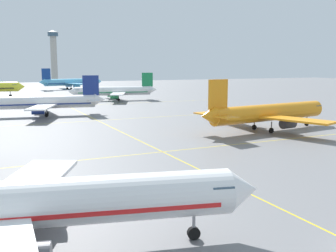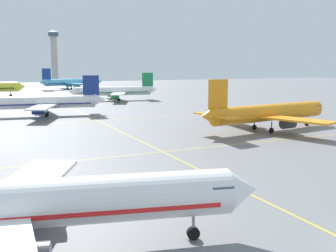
{
  "view_description": "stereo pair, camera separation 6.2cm",
  "coord_description": "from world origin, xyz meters",
  "px_view_note": "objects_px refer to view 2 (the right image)",
  "views": [
    {
      "loc": [
        -23.63,
        -17.14,
        12.87
      ],
      "look_at": [
        2.86,
        39.43,
        3.17
      ],
      "focal_mm": 41.76,
      "sensor_mm": 36.0,
      "label": 1
    },
    {
      "loc": [
        -23.58,
        -17.17,
        12.87
      ],
      "look_at": [
        2.86,
        39.43,
        3.17
      ],
      "focal_mm": 41.76,
      "sensor_mm": 36.0,
      "label": 2
    }
  ],
  "objects_px": {
    "airliner_far_left_stand": "(115,91)",
    "airliner_distant_taxiway": "(72,82)",
    "control_tower": "(54,52)",
    "airliner_second_row": "(268,113)",
    "airliner_third_row": "(41,102)",
    "airliner_front_gate": "(23,205)"
  },
  "relations": [
    {
      "from": "airliner_second_row",
      "to": "airliner_third_row",
      "type": "relative_size",
      "value": 1.01
    },
    {
      "from": "airliner_distant_taxiway",
      "to": "airliner_third_row",
      "type": "bearing_deg",
      "value": -105.08
    },
    {
      "from": "airliner_front_gate",
      "to": "control_tower",
      "type": "distance_m",
      "value": 316.0
    },
    {
      "from": "airliner_second_row",
      "to": "airliner_third_row",
      "type": "distance_m",
      "value": 56.98
    },
    {
      "from": "airliner_front_gate",
      "to": "airliner_far_left_stand",
      "type": "bearing_deg",
      "value": 69.74
    },
    {
      "from": "airliner_third_row",
      "to": "control_tower",
      "type": "xyz_separation_m",
      "value": [
        40.82,
        234.14,
        20.43
      ]
    },
    {
      "from": "airliner_front_gate",
      "to": "airliner_third_row",
      "type": "height_order",
      "value": "airliner_front_gate"
    },
    {
      "from": "airliner_far_left_stand",
      "to": "airliner_front_gate",
      "type": "bearing_deg",
      "value": -110.26
    },
    {
      "from": "airliner_second_row",
      "to": "airliner_distant_taxiway",
      "type": "height_order",
      "value": "airliner_distant_taxiway"
    },
    {
      "from": "airliner_second_row",
      "to": "airliner_third_row",
      "type": "bearing_deg",
      "value": 131.53
    },
    {
      "from": "airliner_front_gate",
      "to": "airliner_distant_taxiway",
      "type": "bearing_deg",
      "value": 77.73
    },
    {
      "from": "airliner_third_row",
      "to": "control_tower",
      "type": "bearing_deg",
      "value": 80.11
    },
    {
      "from": "airliner_third_row",
      "to": "airliner_distant_taxiway",
      "type": "xyz_separation_m",
      "value": [
        30.01,
        111.34,
        0.35
      ]
    },
    {
      "from": "airliner_front_gate",
      "to": "control_tower",
      "type": "bearing_deg",
      "value": 80.55
    },
    {
      "from": "airliner_second_row",
      "to": "airliner_distant_taxiway",
      "type": "xyz_separation_m",
      "value": [
        -7.77,
        153.99,
        0.31
      ]
    },
    {
      "from": "airliner_front_gate",
      "to": "control_tower",
      "type": "relative_size",
      "value": 0.8
    },
    {
      "from": "control_tower",
      "to": "airliner_second_row",
      "type": "bearing_deg",
      "value": -90.63
    },
    {
      "from": "airliner_second_row",
      "to": "airliner_third_row",
      "type": "xyz_separation_m",
      "value": [
        -37.78,
        42.65,
        -0.04
      ]
    },
    {
      "from": "airliner_far_left_stand",
      "to": "airliner_distant_taxiway",
      "type": "xyz_separation_m",
      "value": [
        -0.51,
        75.93,
        0.39
      ]
    },
    {
      "from": "control_tower",
      "to": "airliner_distant_taxiway",
      "type": "bearing_deg",
      "value": -95.03
    },
    {
      "from": "airliner_third_row",
      "to": "airliner_far_left_stand",
      "type": "bearing_deg",
      "value": 49.24
    },
    {
      "from": "airliner_far_left_stand",
      "to": "airliner_second_row",
      "type": "bearing_deg",
      "value": -84.69
    }
  ]
}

